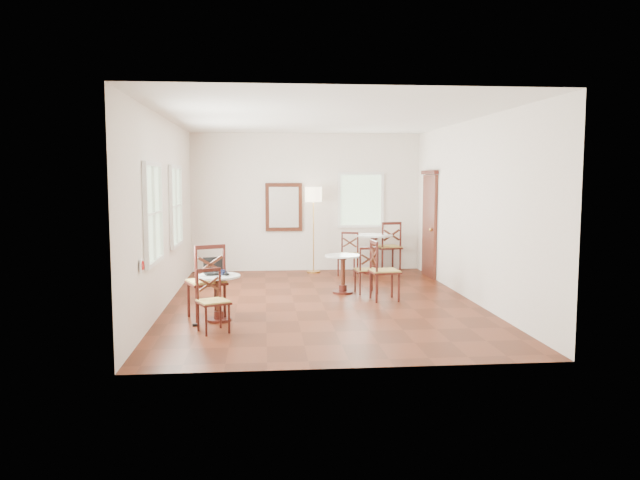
# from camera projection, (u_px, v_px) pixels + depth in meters

# --- Properties ---
(ground) EXTENTS (7.00, 7.00, 0.00)m
(ground) POSITION_uv_depth(u_px,v_px,m) (322.00, 302.00, 10.02)
(ground) COLOR #501E0D
(ground) RESTS_ON ground
(room_shell) EXTENTS (5.02, 7.02, 3.01)m
(room_shell) POSITION_uv_depth(u_px,v_px,m) (317.00, 187.00, 10.09)
(room_shell) COLOR white
(room_shell) RESTS_ON ground
(cafe_table_near) EXTENTS (0.63, 0.63, 0.66)m
(cafe_table_near) POSITION_uv_depth(u_px,v_px,m) (219.00, 293.00, 8.68)
(cafe_table_near) COLOR #441711
(cafe_table_near) RESTS_ON ground
(cafe_table_mid) EXTENTS (0.65, 0.65, 0.68)m
(cafe_table_mid) POSITION_uv_depth(u_px,v_px,m) (343.00, 269.00, 10.78)
(cafe_table_mid) COLOR #441711
(cafe_table_mid) RESTS_ON ground
(cafe_table_back) EXTENTS (0.79, 0.79, 0.83)m
(cafe_table_back) POSITION_uv_depth(u_px,v_px,m) (374.00, 249.00, 12.96)
(cafe_table_back) COLOR #441711
(cafe_table_back) RESTS_ON ground
(chair_near_a) EXTENTS (0.66, 0.66, 1.10)m
(chair_near_a) POSITION_uv_depth(u_px,v_px,m) (207.00, 282.00, 8.81)
(chair_near_a) COLOR #441711
(chair_near_a) RESTS_ON ground
(chair_near_b) EXTENTS (0.51, 0.51, 0.84)m
(chair_near_b) POSITION_uv_depth(u_px,v_px,m) (213.00, 301.00, 8.06)
(chair_near_b) COLOR #441711
(chair_near_b) RESTS_ON ground
(chair_mid_a) EXTENTS (0.43, 0.43, 0.84)m
(chair_mid_a) POSITION_uv_depth(u_px,v_px,m) (367.00, 270.00, 10.75)
(chair_mid_a) COLOR #441711
(chair_mid_a) RESTS_ON ground
(chair_mid_b) EXTENTS (0.50, 0.50, 1.01)m
(chair_mid_b) POSITION_uv_depth(u_px,v_px,m) (383.00, 271.00, 10.13)
(chair_mid_b) COLOR #441711
(chair_mid_b) RESTS_ON ground
(chair_back_a) EXTENTS (0.59, 0.59, 1.10)m
(chair_back_a) POSITION_uv_depth(u_px,v_px,m) (388.00, 247.00, 13.23)
(chair_back_a) COLOR #441711
(chair_back_a) RESTS_ON ground
(chair_back_b) EXTENTS (0.54, 0.54, 0.90)m
(chair_back_b) POSITION_uv_depth(u_px,v_px,m) (348.00, 254.00, 12.76)
(chair_back_b) COLOR #441711
(chair_back_b) RESTS_ON ground
(floor_lamp) EXTENTS (0.36, 0.36, 1.84)m
(floor_lamp) POSITION_uv_depth(u_px,v_px,m) (313.00, 200.00, 12.99)
(floor_lamp) COLOR #BF8C3F
(floor_lamp) RESTS_ON ground
(laptop) EXTENTS (0.39, 0.35, 0.23)m
(laptop) POSITION_uv_depth(u_px,v_px,m) (215.00, 270.00, 8.78)
(laptop) COLOR black
(laptop) RESTS_ON cafe_table_near
(mouse) EXTENTS (0.10, 0.06, 0.04)m
(mouse) POSITION_uv_depth(u_px,v_px,m) (226.00, 274.00, 8.63)
(mouse) COLOR black
(mouse) RESTS_ON cafe_table_near
(navy_mug) EXTENTS (0.10, 0.07, 0.08)m
(navy_mug) POSITION_uv_depth(u_px,v_px,m) (223.00, 272.00, 8.66)
(navy_mug) COLOR #101735
(navy_mug) RESTS_ON cafe_table_near
(water_glass) EXTENTS (0.05, 0.05, 0.09)m
(water_glass) POSITION_uv_depth(u_px,v_px,m) (214.00, 272.00, 8.66)
(water_glass) COLOR white
(water_glass) RESTS_ON cafe_table_near
(power_adapter) EXTENTS (0.09, 0.06, 0.04)m
(power_adapter) POSITION_uv_depth(u_px,v_px,m) (196.00, 325.00, 8.40)
(power_adapter) COLOR black
(power_adapter) RESTS_ON ground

